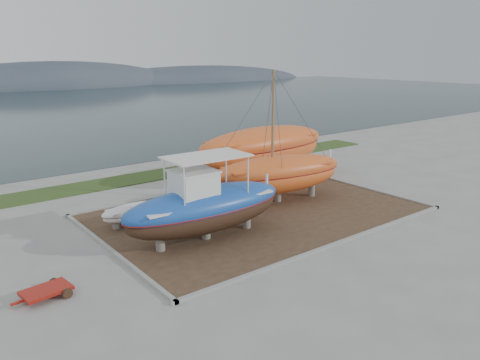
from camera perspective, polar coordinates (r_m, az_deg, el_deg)
ground at (r=24.97m, az=8.04°, el=-6.35°), size 140.00×140.00×0.00m
dirt_patch at (r=27.70m, az=2.11°, el=-3.95°), size 18.00×12.00×0.06m
curb_frame at (r=27.69m, az=2.11°, el=-3.86°), size 18.60×12.60×0.15m
grass_strip at (r=36.88m, az=-9.43°, el=0.75°), size 44.00×3.00×0.08m
sea at (r=88.13m, az=-26.88°, el=7.65°), size 260.00×100.00×0.04m
blue_caique at (r=23.19m, az=-4.24°, el=-2.20°), size 8.95×3.02×4.27m
white_dinghy at (r=26.21m, az=-12.68°, el=-4.07°), size 3.78×1.44×1.13m
orange_sailboat at (r=28.77m, az=4.77°, el=5.14°), size 9.29×4.34×8.10m
orange_bare_hull at (r=34.62m, az=2.88°, el=3.23°), size 11.58×3.73×3.77m
red_trailer at (r=19.94m, az=-22.52°, el=-12.63°), size 2.80×1.65×0.38m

